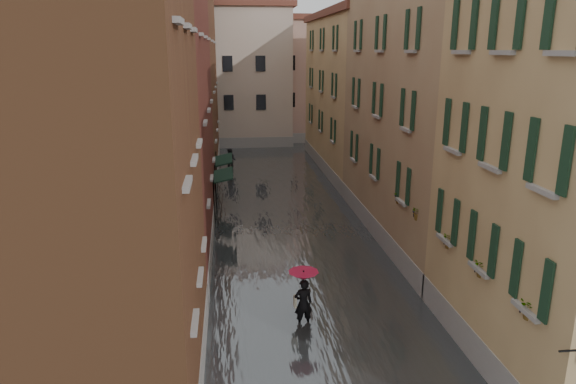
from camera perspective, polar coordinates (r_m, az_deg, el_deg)
ground at (r=17.73m, az=4.45°, el=-15.96°), size 120.00×120.00×0.00m
floodwater at (r=29.44m, az=-0.33°, el=-2.55°), size 10.00×60.00×0.20m
building_left_near at (r=13.69m, az=-23.27°, el=2.66°), size 6.00×8.00×13.00m
building_left_mid at (r=24.33m, az=-16.05°, el=7.87°), size 6.00×14.00×12.50m
building_left_far at (r=39.08m, az=-12.67°, el=11.89°), size 6.00×16.00×14.00m
building_right_mid at (r=25.99m, az=16.38°, el=8.86°), size 6.00×14.00×13.00m
building_right_far at (r=40.24m, az=8.02°, el=10.42°), size 6.00×16.00×11.50m
building_end_cream at (r=52.88m, az=-6.69°, el=12.48°), size 12.00×9.00×13.00m
building_end_pink at (r=55.65m, az=2.84°, el=12.20°), size 10.00×9.00×12.00m
awning_near at (r=28.67m, az=-7.29°, el=1.74°), size 1.09×2.93×2.80m
awning_far at (r=32.66m, az=-7.23°, el=3.45°), size 1.09×3.09×2.80m
window_planters at (r=17.90m, az=17.44°, el=-3.91°), size 0.59×10.65×0.84m
pedestrian_main at (r=17.76m, az=1.71°, el=-11.15°), size 1.03×1.03×2.06m
pedestrian_far at (r=40.27m, az=-6.40°, el=3.52°), size 1.09×0.99×1.83m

